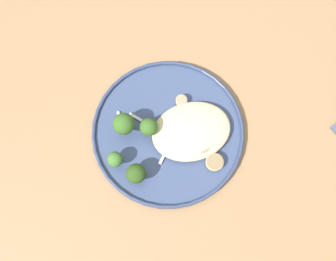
# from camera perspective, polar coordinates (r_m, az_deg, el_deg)

# --- Properties ---
(ground) EXTENTS (6.00, 6.00, 0.00)m
(ground) POSITION_cam_1_polar(r_m,az_deg,el_deg) (1.50, 1.00, -5.32)
(ground) COLOR #2D2B28
(wooden_dining_table) EXTENTS (1.40, 1.00, 0.74)m
(wooden_dining_table) POSITION_cam_1_polar(r_m,az_deg,el_deg) (0.86, 1.73, 2.09)
(wooden_dining_table) COLOR #9E754C
(wooden_dining_table) RESTS_ON ground
(dinner_plate) EXTENTS (0.29, 0.29, 0.02)m
(dinner_plate) POSITION_cam_1_polar(r_m,az_deg,el_deg) (0.76, 0.00, -0.22)
(dinner_plate) COLOR #38476B
(dinner_plate) RESTS_ON wooden_dining_table
(noodle_bed) EXTENTS (0.15, 0.11, 0.03)m
(noodle_bed) POSITION_cam_1_polar(r_m,az_deg,el_deg) (0.75, 3.72, 0.01)
(noodle_bed) COLOR beige
(noodle_bed) RESTS_ON dinner_plate
(seared_scallop_front_small) EXTENTS (0.03, 0.03, 0.01)m
(seared_scallop_front_small) POSITION_cam_1_polar(r_m,az_deg,el_deg) (0.74, 6.69, -4.53)
(seared_scallop_front_small) COLOR #DBB77A
(seared_scallop_front_small) RESTS_ON dinner_plate
(seared_scallop_center_golden) EXTENTS (0.02, 0.02, 0.01)m
(seared_scallop_center_golden) POSITION_cam_1_polar(r_m,az_deg,el_deg) (0.77, 1.74, 4.33)
(seared_scallop_center_golden) COLOR beige
(seared_scallop_center_golden) RESTS_ON dinner_plate
(seared_scallop_large_seared) EXTENTS (0.03, 0.03, 0.01)m
(seared_scallop_large_seared) POSITION_cam_1_polar(r_m,az_deg,el_deg) (0.75, 3.30, 0.57)
(seared_scallop_large_seared) COLOR #E5C689
(seared_scallop_large_seared) RESTS_ON dinner_plate
(seared_scallop_rear_pale) EXTENTS (0.03, 0.03, 0.02)m
(seared_scallop_rear_pale) POSITION_cam_1_polar(r_m,az_deg,el_deg) (0.74, 1.77, -2.10)
(seared_scallop_rear_pale) COLOR beige
(seared_scallop_rear_pale) RESTS_ON dinner_plate
(seared_scallop_on_noodles) EXTENTS (0.03, 0.03, 0.02)m
(seared_scallop_on_noodles) POSITION_cam_1_polar(r_m,az_deg,el_deg) (0.74, 4.94, -2.28)
(seared_scallop_on_noodles) COLOR #DBB77A
(seared_scallop_on_noodles) RESTS_ON dinner_plate
(seared_scallop_tiny_bay) EXTENTS (0.04, 0.04, 0.01)m
(seared_scallop_tiny_bay) POSITION_cam_1_polar(r_m,az_deg,el_deg) (0.75, 1.69, 0.47)
(seared_scallop_tiny_bay) COLOR beige
(seared_scallop_tiny_bay) RESTS_ON dinner_plate
(seared_scallop_tilted_round) EXTENTS (0.02, 0.02, 0.01)m
(seared_scallop_tilted_round) POSITION_cam_1_polar(r_m,az_deg,el_deg) (0.75, 4.95, 0.61)
(seared_scallop_tilted_round) COLOR #E5C689
(seared_scallop_tilted_round) RESTS_ON dinner_plate
(broccoli_floret_beside_noodles) EXTENTS (0.03, 0.03, 0.05)m
(broccoli_floret_beside_noodles) POSITION_cam_1_polar(r_m,az_deg,el_deg) (0.73, -2.76, 0.48)
(broccoli_floret_beside_noodles) COLOR #89A356
(broccoli_floret_beside_noodles) RESTS_ON dinner_plate
(broccoli_floret_small_sprig) EXTENTS (0.04, 0.04, 0.06)m
(broccoli_floret_small_sprig) POSITION_cam_1_polar(r_m,az_deg,el_deg) (0.72, -6.34, 0.92)
(broccoli_floret_small_sprig) COLOR #7A994C
(broccoli_floret_small_sprig) RESTS_ON dinner_plate
(broccoli_floret_center_pile) EXTENTS (0.03, 0.03, 0.04)m
(broccoli_floret_center_pile) POSITION_cam_1_polar(r_m,az_deg,el_deg) (0.73, -7.55, -4.15)
(broccoli_floret_center_pile) COLOR #7A994C
(broccoli_floret_center_pile) RESTS_ON dinner_plate
(broccoli_floret_left_leaning) EXTENTS (0.04, 0.04, 0.05)m
(broccoli_floret_left_leaning) POSITION_cam_1_polar(r_m,az_deg,el_deg) (0.71, -4.59, -6.18)
(broccoli_floret_left_leaning) COLOR #89A356
(broccoli_floret_left_leaning) RESTS_ON dinner_plate
(onion_sliver_curled_piece) EXTENTS (0.04, 0.05, 0.00)m
(onion_sliver_curled_piece) POSITION_cam_1_polar(r_m,az_deg,el_deg) (0.74, -0.20, -2.83)
(onion_sliver_curled_piece) COLOR silver
(onion_sliver_curled_piece) RESTS_ON dinner_plate
(onion_sliver_short_strip) EXTENTS (0.03, 0.03, 0.00)m
(onion_sliver_short_strip) POSITION_cam_1_polar(r_m,az_deg,el_deg) (0.76, -4.23, 1.69)
(onion_sliver_short_strip) COLOR silver
(onion_sliver_short_strip) RESTS_ON dinner_plate
(onion_sliver_long_sliver) EXTENTS (0.01, 0.05, 0.00)m
(onion_sliver_long_sliver) POSITION_cam_1_polar(r_m,az_deg,el_deg) (0.76, -6.78, 1.06)
(onion_sliver_long_sliver) COLOR silver
(onion_sliver_long_sliver) RESTS_ON dinner_plate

